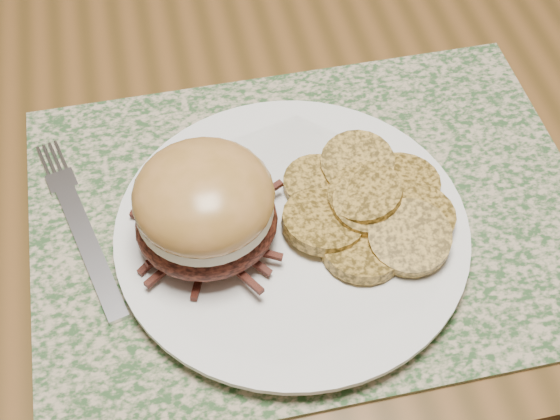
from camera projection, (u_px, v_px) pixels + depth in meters
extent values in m
plane|color=brown|center=(311.00, 351.00, 1.39)|extent=(3.50, 3.50, 0.00)
cube|color=brown|center=(333.00, 27.00, 0.81)|extent=(1.50, 0.90, 0.04)
cube|color=#2D4E28|center=(312.00, 215.00, 0.63)|extent=(0.45, 0.33, 0.00)
cylinder|color=white|center=(292.00, 232.00, 0.61)|extent=(0.26, 0.26, 0.02)
ellipsoid|color=black|center=(207.00, 222.00, 0.58)|extent=(0.12, 0.11, 0.04)
cylinder|color=beige|center=(205.00, 205.00, 0.56)|extent=(0.11, 0.11, 0.01)
ellipsoid|color=#AA7237|center=(203.00, 196.00, 0.56)|extent=(0.11, 0.11, 0.06)
cylinder|color=#AB8132|center=(317.00, 184.00, 0.62)|extent=(0.06, 0.06, 0.01)
cylinder|color=#AB8132|center=(357.00, 163.00, 0.63)|extent=(0.06, 0.06, 0.02)
cylinder|color=#AB8132|center=(398.00, 185.00, 0.62)|extent=(0.09, 0.09, 0.02)
cylinder|color=#AB8132|center=(323.00, 222.00, 0.60)|extent=(0.07, 0.07, 0.02)
cylinder|color=#AB8132|center=(365.00, 194.00, 0.60)|extent=(0.08, 0.08, 0.03)
cylinder|color=#AB8132|center=(416.00, 216.00, 0.60)|extent=(0.08, 0.08, 0.01)
cylinder|color=#AB8132|center=(362.00, 249.00, 0.59)|extent=(0.09, 0.09, 0.02)
cylinder|color=#AB8132|center=(410.00, 237.00, 0.58)|extent=(0.07, 0.07, 0.02)
cylinder|color=#AB8132|center=(359.00, 171.00, 0.63)|extent=(0.06, 0.06, 0.02)
cylinder|color=#AB8132|center=(367.00, 206.00, 0.60)|extent=(0.07, 0.07, 0.02)
cube|color=silver|center=(91.00, 251.00, 0.61)|extent=(0.05, 0.14, 0.00)
cube|color=silver|center=(62.00, 182.00, 0.65)|extent=(0.03, 0.03, 0.00)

